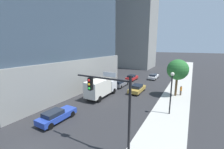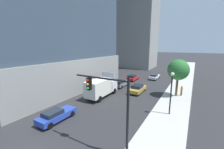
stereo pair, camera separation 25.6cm
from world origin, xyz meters
name	(u,v)px [view 1 (the left image)]	position (x,y,z in m)	size (l,w,h in m)	color
sidewalk	(175,98)	(8.37, 20.00, 0.07)	(4.34, 120.00, 0.15)	#B2AFA8
construction_building	(135,20)	(-10.88, 51.09, 18.31)	(16.04, 21.75, 42.34)	gray
traffic_light_pole	(111,98)	(5.05, 4.89, 4.50)	(4.95, 0.48, 6.37)	black
street_lamp	(171,87)	(8.35, 13.75, 3.64)	(0.44, 0.44, 5.27)	black
street_tree	(178,70)	(8.25, 21.37, 4.59)	(3.41, 3.41, 6.17)	brown
car_blue	(56,115)	(-2.60, 5.75, 0.72)	(1.74, 4.54, 1.40)	#233D9E
car_gold	(137,88)	(1.79, 20.22, 0.74)	(1.94, 4.68, 1.44)	#AD8938
car_red	(132,78)	(-2.60, 28.67, 0.69)	(1.84, 4.18, 1.35)	red
car_white	(154,76)	(1.79, 32.75, 0.69)	(1.72, 4.70, 1.35)	silver
car_gray	(120,83)	(-2.60, 22.20, 0.74)	(1.79, 4.78, 1.46)	slate
box_truck	(101,87)	(-2.60, 14.82, 1.72)	(2.29, 6.77, 3.08)	silver
pedestrian_orange_shirt	(181,90)	(9.00, 21.95, 0.99)	(0.34, 0.34, 1.65)	brown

